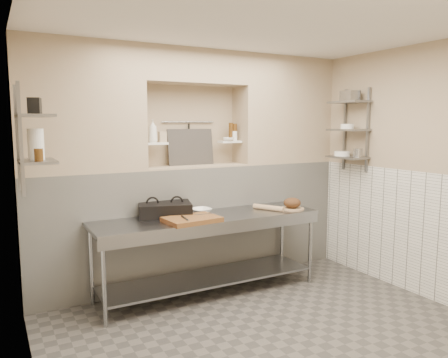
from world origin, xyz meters
TOP-DOWN VIEW (x-y plane):
  - floor at (0.00, 0.00)m, footprint 4.00×3.90m
  - ceiling at (0.00, 0.00)m, footprint 4.00×3.90m
  - wall_left at (-2.05, 0.00)m, footprint 0.10×3.90m
  - wall_right at (2.05, 0.00)m, footprint 0.10×3.90m
  - wall_back at (0.00, 2.00)m, footprint 4.00×0.10m
  - backwall_lower at (0.00, 1.75)m, footprint 4.00×0.40m
  - alcove_sill at (0.00, 1.75)m, footprint 1.30×0.40m
  - backwall_pillar_left at (-1.33, 1.75)m, footprint 1.35×0.40m
  - backwall_pillar_right at (1.33, 1.75)m, footprint 1.35×0.40m
  - backwall_header at (0.00, 1.75)m, footprint 1.30×0.40m
  - wainscot_left at (-1.99, 0.00)m, footprint 0.02×3.90m
  - wainscot_right at (1.99, 0.00)m, footprint 0.02×3.90m
  - alcove_shelf_left at (-0.50, 1.75)m, footprint 0.28×0.16m
  - alcove_shelf_right at (0.50, 1.75)m, footprint 0.28×0.16m
  - utensil_rail at (0.00, 1.92)m, footprint 0.70×0.02m
  - hanging_steel at (0.00, 1.90)m, footprint 0.02×0.02m
  - splash_panel at (0.00, 1.85)m, footprint 0.60×0.08m
  - shelf_rail_left_a at (-1.98, 1.25)m, footprint 0.03×0.03m
  - shelf_rail_left_b at (-1.98, 0.85)m, footprint 0.03×0.03m
  - wall_shelf_left_lower at (-1.84, 1.05)m, footprint 0.30×0.50m
  - wall_shelf_left_upper at (-1.84, 1.05)m, footprint 0.30×0.50m
  - shelf_rail_right_a at (1.98, 1.25)m, footprint 0.03×0.03m
  - shelf_rail_right_b at (1.98, 0.85)m, footprint 0.03×0.03m
  - wall_shelf_right_lower at (1.84, 1.05)m, footprint 0.30×0.50m
  - wall_shelf_right_mid at (1.84, 1.05)m, footprint 0.30×0.50m
  - wall_shelf_right_upper at (1.84, 1.05)m, footprint 0.30×0.50m
  - prep_table at (-0.09, 1.18)m, footprint 2.60×0.70m
  - panini_press at (-0.52, 1.41)m, footprint 0.67×0.56m
  - cutting_board at (-0.37, 1.02)m, footprint 0.59×0.44m
  - knife_blade at (-0.17, 1.10)m, footprint 0.25×0.05m
  - tongs at (-0.46, 0.97)m, footprint 0.05×0.24m
  - mixing_bowl at (-0.08, 1.39)m, footprint 0.26×0.26m
  - rolling_pin at (0.70, 1.15)m, footprint 0.24×0.38m
  - bread_board at (0.98, 1.06)m, footprint 0.29×0.29m
  - bread_loaf at (0.98, 1.06)m, footprint 0.21×0.21m
  - bottle_soap at (-0.53, 1.72)m, footprint 0.13×0.13m
  - jar_alcove at (-0.41, 1.74)m, footprint 0.08×0.08m
  - bowl_alcove at (0.46, 1.71)m, footprint 0.17×0.17m
  - condiment_a at (0.58, 1.76)m, footprint 0.06×0.06m
  - condiment_b at (0.52, 1.76)m, footprint 0.06×0.06m
  - condiment_c at (0.57, 1.75)m, footprint 0.07×0.07m
  - jug_left at (-1.84, 1.09)m, footprint 0.14×0.14m
  - jar_left at (-1.84, 0.89)m, footprint 0.07×0.07m
  - box_left_upper at (-1.84, 1.03)m, footprint 0.13×0.13m
  - bowl_right at (1.84, 1.14)m, footprint 0.20×0.20m
  - canister_right at (1.84, 0.87)m, footprint 0.11×0.11m
  - bowl_right_mid at (1.84, 1.07)m, footprint 0.17×0.17m
  - basket_right at (1.84, 1.04)m, footprint 0.17×0.21m

SIDE VIEW (x-z plane):
  - floor at x=0.00m, z-range -0.10..0.00m
  - prep_table at x=-0.09m, z-range 0.19..1.09m
  - backwall_lower at x=0.00m, z-range 0.00..1.40m
  - wainscot_left at x=-1.99m, z-range 0.00..1.40m
  - wainscot_right at x=1.99m, z-range 0.00..1.40m
  - bread_board at x=0.98m, z-range 0.90..0.92m
  - cutting_board at x=-0.37m, z-range 0.90..0.95m
  - mixing_bowl at x=-0.08m, z-range 0.90..0.96m
  - rolling_pin at x=0.70m, z-range 0.90..0.96m
  - knife_blade at x=-0.17m, z-range 0.95..0.95m
  - tongs at x=-0.46m, z-range 0.95..0.97m
  - panini_press at x=-0.52m, z-range 0.90..1.06m
  - bread_loaf at x=0.98m, z-range 0.92..1.04m
  - wall_left at x=-2.05m, z-range 0.00..2.80m
  - wall_right at x=2.05m, z-range 0.00..2.80m
  - wall_back at x=0.00m, z-range 0.00..2.80m
  - alcove_sill at x=0.00m, z-range 1.40..1.42m
  - wall_shelf_right_lower at x=1.84m, z-range 1.49..1.51m
  - bowl_right at x=1.84m, z-range 1.51..1.57m
  - canister_right at x=1.84m, z-range 1.51..1.62m
  - wall_shelf_left_lower at x=-1.84m, z-range 1.59..1.61m
  - splash_panel at x=0.00m, z-range 1.42..1.86m
  - jar_left at x=-1.84m, z-range 1.61..1.72m
  - alcove_shelf_left at x=-0.50m, z-range 1.69..1.71m
  - alcove_shelf_right at x=0.50m, z-range 1.69..1.71m
  - bowl_alcove at x=0.46m, z-range 1.71..1.76m
  - jug_left at x=-1.84m, z-range 1.61..1.89m
  - condiment_c at x=0.57m, z-range 1.71..1.83m
  - jar_alcove at x=-0.41m, z-range 1.71..1.84m
  - hanging_steel at x=0.00m, z-range 1.63..1.93m
  - shelf_rail_left_a at x=-1.98m, z-range 1.33..2.27m
  - shelf_rail_left_b at x=-1.98m, z-range 1.33..2.27m
  - condiment_a at x=0.58m, z-range 1.71..1.93m
  - condiment_b at x=0.52m, z-range 1.71..1.94m
  - bottle_soap at x=-0.53m, z-range 1.71..1.98m
  - shelf_rail_right_a at x=1.98m, z-range 1.33..2.38m
  - shelf_rail_right_b at x=1.98m, z-range 1.33..2.38m
  - wall_shelf_right_mid at x=1.84m, z-range 1.84..1.86m
  - bowl_right_mid at x=1.84m, z-range 1.86..1.92m
  - utensil_rail at x=0.00m, z-range 1.94..1.96m
  - wall_shelf_left_upper at x=-1.84m, z-range 1.99..2.01m
  - box_left_upper at x=-1.84m, z-range 2.01..2.15m
  - backwall_pillar_left at x=-1.33m, z-range 1.40..2.80m
  - backwall_pillar_right at x=1.33m, z-range 1.40..2.80m
  - wall_shelf_right_upper at x=1.84m, z-range 2.19..2.21m
  - basket_right at x=1.84m, z-range 2.21..2.34m
  - backwall_header at x=0.00m, z-range 2.40..2.80m
  - ceiling at x=0.00m, z-range 2.80..2.90m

